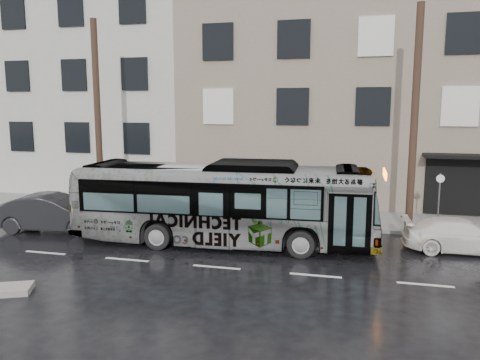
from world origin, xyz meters
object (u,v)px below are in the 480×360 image
object	(u,v)px
bus	(223,203)
sign_post	(439,203)
utility_pole_front	(414,120)
white_sedan	(462,236)
utility_pole_rear	(98,118)
dark_sedan	(54,213)

from	to	relation	value
bus	sign_post	bearing A→B (deg)	-71.48
sign_post	utility_pole_front	bearing A→B (deg)	180.00
bus	white_sedan	xyz separation A→B (m)	(8.61, 1.10, -0.99)
white_sedan	bus	bearing A→B (deg)	94.38
utility_pole_front	sign_post	world-z (taller)	utility_pole_front
utility_pole_front	bus	distance (m)	8.29
utility_pole_rear	bus	xyz separation A→B (m)	(6.99, -3.19, -3.06)
sign_post	utility_pole_rear	bearing A→B (deg)	180.00
sign_post	bus	world-z (taller)	bus
white_sedan	utility_pole_rear	bearing A→B (deg)	79.46
sign_post	white_sedan	world-z (taller)	sign_post
sign_post	bus	xyz separation A→B (m)	(-8.11, -3.19, 0.24)
utility_pole_rear	bus	distance (m)	8.27
utility_pole_front	dark_sedan	bearing A→B (deg)	-167.92
white_sedan	dark_sedan	bearing A→B (deg)	90.66
bus	dark_sedan	world-z (taller)	bus
sign_post	bus	distance (m)	8.71
bus	white_sedan	world-z (taller)	bus
bus	dark_sedan	distance (m)	7.48
utility_pole_front	white_sedan	size ratio (longest dim) A/B	2.19
white_sedan	dark_sedan	xyz separation A→B (m)	(-16.04, -1.01, 0.18)
utility_pole_front	utility_pole_rear	size ratio (longest dim) A/B	1.00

